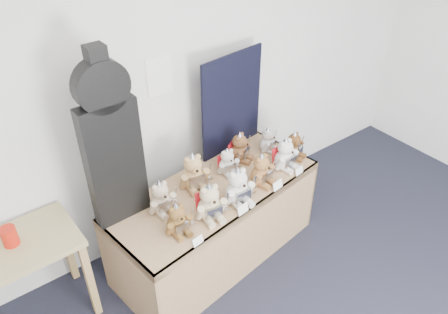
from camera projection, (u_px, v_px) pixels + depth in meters
room_shell at (160, 76)px, 3.15m from camera, size 6.00×6.00×6.00m
display_table at (222, 208)px, 3.34m from camera, size 1.76×0.92×0.70m
side_table at (9, 264)px, 2.79m from camera, size 0.90×0.52×0.74m
guitar_case at (111, 142)px, 2.71m from camera, size 0.38×0.13×1.23m
navy_board at (232, 103)px, 3.50m from camera, size 0.63×0.10×0.84m
red_cup at (9, 236)px, 2.73m from camera, size 0.10×0.10×0.13m
teddy_front_far_left at (178, 220)px, 2.86m from camera, size 0.21×0.17×0.26m
teddy_front_left at (210, 203)px, 2.97m from camera, size 0.25×0.22×0.31m
teddy_front_centre at (238, 188)px, 3.10m from camera, size 0.26×0.21×0.32m
teddy_front_right at (262, 171)px, 3.28m from camera, size 0.24×0.21×0.29m
teddy_front_far_right at (285, 155)px, 3.44m from camera, size 0.24×0.21×0.29m
teddy_front_end at (294, 147)px, 3.57m from camera, size 0.21×0.20×0.26m
teddy_back_left at (161, 199)px, 3.03m from camera, size 0.23×0.19×0.28m
teddy_back_centre_left at (194, 173)px, 3.24m from camera, size 0.26×0.23×0.32m
teddy_back_centre_right at (228, 162)px, 3.40m from camera, size 0.20×0.17×0.24m
teddy_back_right at (240, 149)px, 3.53m from camera, size 0.23×0.22×0.28m
teddy_back_end at (268, 141)px, 3.66m from camera, size 0.20×0.19×0.24m
entry_card_a at (198, 241)px, 2.81m from camera, size 0.08×0.03×0.06m
entry_card_b at (243, 209)px, 3.05m from camera, size 0.10×0.03×0.07m
entry_card_c at (278, 185)px, 3.26m from camera, size 0.10×0.03×0.07m
entry_card_d at (299, 171)px, 3.42m from camera, size 0.09×0.03×0.06m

